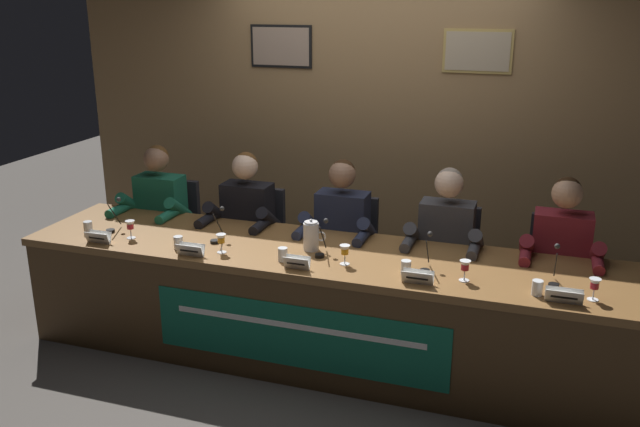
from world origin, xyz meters
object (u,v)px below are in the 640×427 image
at_px(juice_glass_left, 221,240).
at_px(water_pitcher_central, 311,236).
at_px(conference_table, 314,290).
at_px(microphone_left, 217,230).
at_px(microphone_far_right, 555,272).
at_px(nameplate_center, 297,263).
at_px(water_cup_center, 283,255).
at_px(water_cup_left, 178,243).
at_px(nameplate_right, 418,277).
at_px(panelist_far_right, 560,259).
at_px(nameplate_far_right, 564,296).
at_px(chair_far_left, 172,239).
at_px(panelist_right, 444,246).
at_px(microphone_right, 427,258).
at_px(juice_glass_far_right, 595,285).
at_px(panelist_left, 243,223).
at_px(panelist_far_left, 156,214).
at_px(water_cup_far_left, 88,228).
at_px(water_cup_right, 406,268).
at_px(chair_left, 255,250).
at_px(chair_far_right, 556,287).
at_px(water_cup_far_right, 537,288).
at_px(nameplate_far_left, 98,237).
at_px(chair_center, 347,261).
at_px(panelist_center, 339,234).
at_px(juice_glass_center, 345,251).
at_px(juice_glass_far_left, 130,226).
at_px(microphone_far_left, 113,220).
at_px(juice_glass_right, 465,267).
at_px(microphone_center, 322,244).
at_px(nameplate_left, 190,250).

xyz_separation_m(juice_glass_left, water_pitcher_central, (0.53, 0.23, 0.01)).
distance_m(conference_table, microphone_left, 0.77).
distance_m(juice_glass_left, microphone_far_right, 2.02).
xyz_separation_m(nameplate_center, water_cup_center, (-0.13, 0.10, -0.00)).
relative_size(water_cup_left, microphone_far_right, 0.39).
bearing_deg(water_cup_left, nameplate_right, -2.31).
xyz_separation_m(panelist_far_right, water_pitcher_central, (-1.53, -0.42, 0.12)).
xyz_separation_m(water_cup_left, nameplate_far_right, (2.36, -0.07, 0.00)).
distance_m(chair_far_left, panelist_right, 2.23).
distance_m(chair_far_left, microphone_left, 1.08).
bearing_deg(microphone_right, water_cup_left, -174.44).
bearing_deg(juice_glass_far_right, panelist_left, 164.53).
height_order(panelist_far_left, nameplate_right, panelist_far_left).
height_order(panelist_left, juice_glass_far_right, panelist_left).
relative_size(water_cup_far_left, water_cup_right, 1.00).
height_order(chair_left, chair_far_right, same).
height_order(panelist_right, water_cup_right, panelist_right).
height_order(water_cup_far_right, water_pitcher_central, water_pitcher_central).
bearing_deg(nameplate_far_right, nameplate_far_left, -179.82).
xyz_separation_m(chair_center, nameplate_right, (0.69, -0.94, 0.35)).
height_order(water_cup_far_left, water_cup_right, same).
distance_m(panelist_center, juice_glass_center, 0.64).
relative_size(conference_table, panelist_center, 3.20).
relative_size(panelist_right, juice_glass_far_right, 10.02).
xyz_separation_m(juice_glass_far_left, juice_glass_left, (0.70, -0.05, 0.00)).
relative_size(panelist_left, water_cup_left, 14.62).
bearing_deg(juice_glass_center, nameplate_right, -17.51).
bearing_deg(water_cup_far_right, water_pitcher_central, 169.52).
xyz_separation_m(microphone_far_left, water_pitcher_central, (1.43, 0.08, 0.02)).
distance_m(microphone_left, nameplate_far_right, 2.21).
xyz_separation_m(panelist_left, juice_glass_right, (1.67, -0.61, 0.12)).
height_order(water_cup_right, microphone_right, microphone_right).
relative_size(panelist_far_left, nameplate_far_right, 6.39).
bearing_deg(microphone_right, water_cup_right, -136.06).
xyz_separation_m(microphone_center, juice_glass_far_right, (1.60, -0.17, 0.01)).
bearing_deg(chair_far_left, juice_glass_left, -43.95).
distance_m(nameplate_far_right, microphone_far_right, 0.25).
bearing_deg(juice_glass_right, water_cup_right, -178.13).
bearing_deg(chair_far_right, juice_glass_right, -122.93).
height_order(juice_glass_right, chair_far_right, chair_far_right).
relative_size(nameplate_right, juice_glass_right, 1.45).
relative_size(water_cup_far_left, nameplate_far_right, 0.44).
xyz_separation_m(water_cup_far_left, water_cup_left, (0.74, -0.07, 0.00)).
height_order(juice_glass_far_left, juice_glass_far_right, same).
distance_m(juice_glass_right, nameplate_far_right, 0.56).
bearing_deg(panelist_far_left, juice_glass_left, -36.42).
xyz_separation_m(microphone_far_left, juice_glass_left, (0.91, -0.15, 0.01)).
distance_m(juice_glass_right, microphone_right, 0.25).
relative_size(juice_glass_far_left, nameplate_left, 0.69).
relative_size(conference_table, water_pitcher_central, 18.91).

